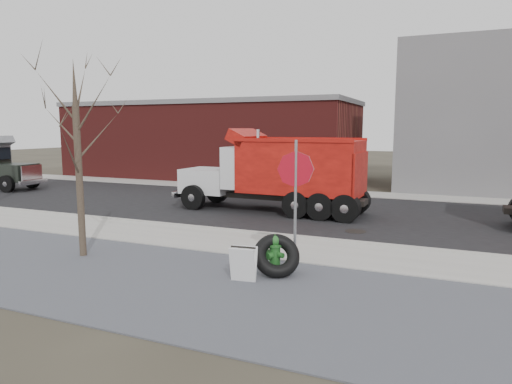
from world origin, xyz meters
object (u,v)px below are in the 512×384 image
at_px(sandwich_board, 243,264).
at_px(truck_tire, 276,256).
at_px(fire_hydrant, 275,255).
at_px(dump_truck_red_b, 277,171).
at_px(stop_sign, 296,184).

bearing_deg(sandwich_board, truck_tire, 48.28).
xyz_separation_m(fire_hydrant, truck_tire, (0.11, -0.17, 0.06)).
relative_size(fire_hydrant, sandwich_board, 1.17).
bearing_deg(dump_truck_red_b, sandwich_board, 107.16).
bearing_deg(stop_sign, sandwich_board, -129.06).
xyz_separation_m(truck_tire, stop_sign, (0.31, 0.42, 1.64)).
height_order(fire_hydrant, stop_sign, stop_sign).
xyz_separation_m(stop_sign, dump_truck_red_b, (-3.14, 7.26, -0.41)).
bearing_deg(truck_tire, stop_sign, 53.35).
xyz_separation_m(stop_sign, sandwich_board, (-0.82, -1.15, -1.69)).
height_order(truck_tire, stop_sign, stop_sign).
relative_size(truck_tire, sandwich_board, 1.77).
distance_m(fire_hydrant, stop_sign, 1.76).
bearing_deg(fire_hydrant, dump_truck_red_b, 132.57).
bearing_deg(truck_tire, sandwich_board, -125.16).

